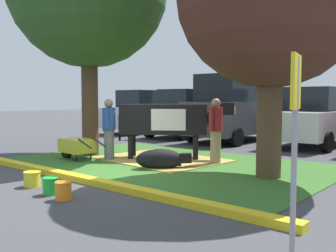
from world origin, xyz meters
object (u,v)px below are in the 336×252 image
sedan_silver (144,112)px  person_visitor_near (109,128)px  wheelbarrow (76,146)px  suv_dark_grey (236,108)px  bucket_yellow (32,179)px  sedan_blue (188,114)px  calf_lying (161,159)px  person_handler (216,129)px  parking_sign (295,115)px  cow_holstein (168,120)px  bucket_green (50,186)px  bucket_orange (63,190)px  hatchback_white (315,117)px

sedan_silver → person_visitor_near: bearing=-52.2°
wheelbarrow → suv_dark_grey: suv_dark_grey is taller
wheelbarrow → bucket_yellow: wheelbarrow is taller
sedan_blue → wheelbarrow: bearing=-76.5°
calf_lying → person_handler: (0.61, 1.35, 0.65)m
parking_sign → sedan_silver: bearing=140.0°
parking_sign → sedan_blue: 12.68m
bucket_yellow → person_visitor_near: bearing=112.0°
person_handler → sedan_blue: (-4.86, 5.17, 0.10)m
person_handler → bucket_yellow: bearing=-106.8°
cow_holstein → bucket_green: (0.97, -4.23, -0.92)m
wheelbarrow → sedan_silver: 8.46m
wheelbarrow → person_visitor_near: bearing=34.3°
parking_sign → sedan_blue: size_ratio=0.48×
sedan_silver → sedan_blue: 2.78m
person_handler → bucket_orange: person_handler is taller
bucket_yellow → calf_lying: bearing=77.0°
calf_lying → person_handler: 1.62m
wheelbarrow → sedan_silver: sedan_silver is taller
sedan_blue → cow_holstein: bearing=-57.3°
wheelbarrow → hatchback_white: (3.69, 7.26, 0.60)m
wheelbarrow → bucket_orange: bearing=-39.2°
wheelbarrow → bucket_yellow: size_ratio=4.95×
hatchback_white → calf_lying: bearing=-99.4°
sedan_silver → suv_dark_grey: suv_dark_grey is taller
person_visitor_near → bucket_yellow: size_ratio=5.03×
calf_lying → bucket_yellow: bearing=-103.0°
person_visitor_near → suv_dark_grey: bearing=89.3°
wheelbarrow → suv_dark_grey: bearing=83.1°
cow_holstein → sedan_blue: bearing=122.7°
cow_holstein → sedan_blue: sedan_blue is taller
bucket_green → person_visitor_near: bearing=122.9°
sedan_blue → hatchback_white: (5.37, 0.26, 0.00)m
cow_holstein → bucket_orange: 4.61m
parking_sign → sedan_blue: bearing=132.6°
parking_sign → calf_lying: bearing=147.0°
bucket_orange → sedan_silver: bearing=127.9°
cow_holstein → wheelbarrow: cow_holstein is taller
calf_lying → bucket_orange: (0.58, -3.05, -0.08)m
calf_lying → parking_sign: (4.33, -2.81, 1.25)m
bucket_yellow → sedan_blue: size_ratio=0.07×
calf_lying → person_visitor_near: 1.94m
bucket_orange → sedan_blue: bearing=116.7°
sedan_silver → suv_dark_grey: (5.26, -0.39, 0.29)m
parking_sign → sedan_silver: 14.81m
cow_holstein → person_visitor_near: (-0.98, -1.22, -0.20)m
cow_holstein → calf_lying: bearing=-55.3°
person_handler → bucket_yellow: (-1.28, -4.23, -0.73)m
parking_sign → hatchback_white: size_ratio=0.48×
sedan_blue → bucket_orange: bearing=-63.3°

